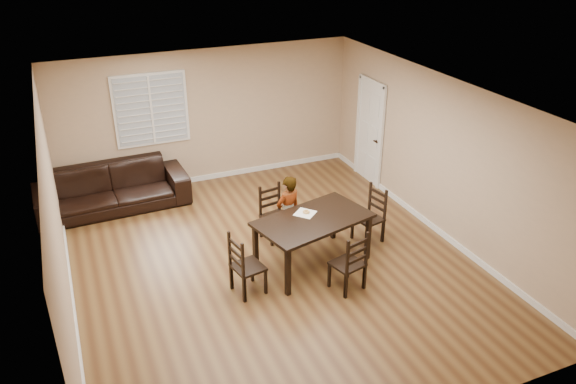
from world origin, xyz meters
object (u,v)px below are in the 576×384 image
at_px(chair_far, 353,266).
at_px(child, 288,213).
at_px(chair_near, 272,213).
at_px(chair_right, 374,215).
at_px(sofa, 112,188).
at_px(chair_left, 241,268).
at_px(donut, 306,212).
at_px(dining_table, 313,223).

xyz_separation_m(chair_far, child, (-0.38, 1.50, 0.21)).
distance_m(chair_near, child, 0.51).
height_order(chair_right, sofa, chair_right).
height_order(chair_right, child, child).
relative_size(chair_far, chair_left, 0.99).
height_order(chair_near, child, child).
bearing_deg(sofa, child, -48.09).
bearing_deg(chair_near, chair_far, -86.50).
bearing_deg(donut, child, 106.97).
xyz_separation_m(chair_left, sofa, (-1.34, 3.50, -0.04)).
bearing_deg(sofa, chair_left, -70.94).
height_order(dining_table, donut, donut).
bearing_deg(dining_table, sofa, 115.33).
distance_m(dining_table, sofa, 4.13).
bearing_deg(chair_right, donut, -96.13).
distance_m(child, donut, 0.48).
bearing_deg(dining_table, chair_near, 89.62).
xyz_separation_m(chair_right, donut, (-1.30, -0.12, 0.41)).
height_order(dining_table, chair_left, chair_left).
relative_size(chair_near, chair_left, 0.98).
relative_size(dining_table, child, 1.51).
relative_size(chair_near, donut, 8.87).
xyz_separation_m(dining_table, child, (-0.15, 0.61, -0.09)).
xyz_separation_m(chair_near, sofa, (-2.36, 2.12, -0.03)).
xyz_separation_m(chair_near, chair_left, (-1.02, -1.38, 0.01)).
distance_m(chair_right, donut, 1.37).
height_order(dining_table, chair_far, chair_far).
height_order(chair_far, child, child).
distance_m(chair_right, sofa, 4.83).
distance_m(child, sofa, 3.57).
distance_m(dining_table, chair_far, 0.96).
xyz_separation_m(chair_far, chair_right, (1.05, 1.20, 0.00)).
distance_m(chair_left, donut, 1.41).
relative_size(chair_far, sofa, 0.35).
bearing_deg(child, chair_left, 22.69).
relative_size(chair_right, child, 0.75).
xyz_separation_m(dining_table, chair_right, (1.28, 0.32, -0.29)).
distance_m(dining_table, chair_left, 1.35).
bearing_deg(chair_right, chair_near, -127.36).
xyz_separation_m(chair_left, chair_right, (2.56, 0.63, -0.00)).
bearing_deg(chair_right, sofa, -137.73).
xyz_separation_m(chair_left, child, (1.12, 0.93, 0.20)).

